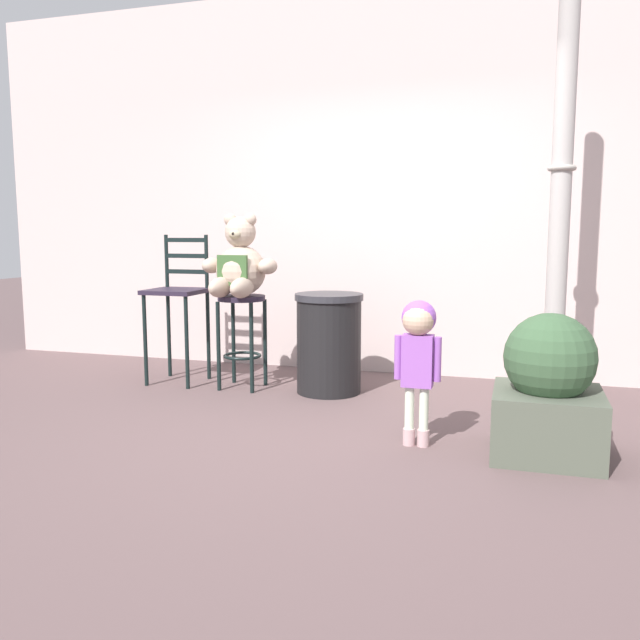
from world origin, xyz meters
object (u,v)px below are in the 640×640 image
(child_walking, at_px, (418,341))
(lamppost, at_px, (558,246))
(trash_bin, at_px, (329,343))
(bar_chair_empty, at_px, (178,298))
(planter_with_shrub, at_px, (548,391))
(bar_stool_with_teddy, at_px, (242,323))
(teddy_bear, at_px, (239,266))

(child_walking, bearing_deg, lamppost, -12.29)
(trash_bin, height_order, bar_chair_empty, bar_chair_empty)
(bar_chair_empty, bearing_deg, planter_with_shrub, -19.97)
(bar_stool_with_teddy, xyz_separation_m, trash_bin, (0.70, 0.06, -0.14))
(teddy_bear, xyz_separation_m, child_walking, (1.55, -0.99, -0.36))
(trash_bin, bearing_deg, bar_chair_empty, -179.64)
(bar_chair_empty, bearing_deg, teddy_bear, -8.12)
(teddy_bear, height_order, child_walking, teddy_bear)
(teddy_bear, xyz_separation_m, lamppost, (2.34, 0.07, 0.17))
(bar_chair_empty, bearing_deg, child_walking, -26.60)
(trash_bin, bearing_deg, bar_stool_with_teddy, -175.05)
(child_walking, height_order, trash_bin, child_walking)
(trash_bin, relative_size, lamppost, 0.27)
(bar_stool_with_teddy, relative_size, bar_chair_empty, 0.61)
(teddy_bear, relative_size, trash_bin, 0.83)
(teddy_bear, distance_m, lamppost, 2.34)
(bar_stool_with_teddy, relative_size, lamppost, 0.26)
(trash_bin, relative_size, bar_chair_empty, 0.63)
(bar_stool_with_teddy, xyz_separation_m, lamppost, (2.34, 0.04, 0.62))
(planter_with_shrub, bearing_deg, bar_stool_with_teddy, 156.50)
(teddy_bear, height_order, lamppost, lamppost)
(trash_bin, relative_size, planter_with_shrub, 0.96)
(bar_stool_with_teddy, distance_m, trash_bin, 0.72)
(planter_with_shrub, bearing_deg, child_walking, -177.44)
(bar_chair_empty, bearing_deg, bar_stool_with_teddy, -5.11)
(teddy_bear, height_order, trash_bin, teddy_bear)
(bar_chair_empty, height_order, planter_with_shrub, bar_chair_empty)
(child_walking, distance_m, planter_with_shrub, 0.76)
(teddy_bear, xyz_separation_m, planter_with_shrub, (2.27, -0.96, -0.61))
(bar_stool_with_teddy, relative_size, child_walking, 0.87)
(child_walking, xyz_separation_m, planter_with_shrub, (0.72, 0.03, -0.25))
(child_walking, bearing_deg, trash_bin, 62.60)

